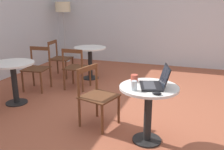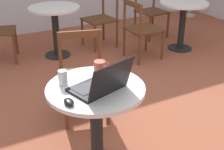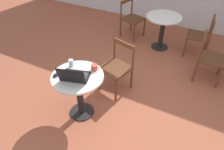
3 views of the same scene
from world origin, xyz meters
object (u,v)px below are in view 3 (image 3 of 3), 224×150
at_px(laptop, 74,76).
at_px(cafe_table_near, 79,86).
at_px(mug, 94,67).
at_px(drinking_glass, 71,63).
at_px(chair_far_left, 131,18).
at_px(chair_near_back, 117,67).
at_px(chair_far_right, 201,36).
at_px(cafe_table_far, 163,25).
at_px(mouse, 56,75).
at_px(chair_mid_left, 209,58).

bearing_deg(laptop, cafe_table_near, 97.18).
xyz_separation_m(mug, drinking_glass, (-0.32, -0.08, 0.01)).
bearing_deg(chair_far_left, chair_near_back, -73.91).
height_order(chair_far_right, drinking_glass, same).
bearing_deg(cafe_table_far, cafe_table_near, -101.42).
relative_size(cafe_table_far, drinking_glass, 6.48).
distance_m(cafe_table_far, drinking_glass, 2.32).
bearing_deg(laptop, drinking_glass, 133.75).
height_order(mug, drinking_glass, drinking_glass).
relative_size(cafe_table_far, chair_far_left, 0.87).
bearing_deg(mug, mouse, -138.26).
distance_m(cafe_table_near, chair_mid_left, 2.26).
bearing_deg(cafe_table_far, chair_far_left, 164.99).
bearing_deg(chair_near_back, cafe_table_far, 80.72).
bearing_deg(chair_far_left, laptop, -83.17).
distance_m(cafe_table_near, cafe_table_far, 2.39).
bearing_deg(chair_mid_left, mug, -132.04).
height_order(chair_far_left, mug, chair_far_left).
height_order(chair_far_left, drinking_glass, same).
xyz_separation_m(cafe_table_near, chair_mid_left, (1.48, 1.71, -0.11)).
xyz_separation_m(chair_far_left, mug, (0.44, -2.34, 0.33)).
bearing_deg(chair_far_left, drinking_glass, -87.22).
bearing_deg(mouse, chair_far_left, 91.26).
bearing_deg(chair_near_back, chair_mid_left, 36.84).
bearing_deg(chair_far_right, laptop, -116.10).
distance_m(laptop, mug, 0.31).
xyz_separation_m(cafe_table_near, mouse, (-0.25, -0.13, 0.20)).
relative_size(chair_far_left, mug, 6.59).
bearing_deg(chair_far_right, mouse, -120.04).
relative_size(chair_near_back, drinking_glass, 7.47).
height_order(cafe_table_far, chair_far_right, chair_far_right).
distance_m(cafe_table_near, mouse, 0.34).
bearing_deg(chair_mid_left, chair_near_back, -143.16).
xyz_separation_m(cafe_table_near, drinking_glass, (-0.19, 0.14, 0.24)).
xyz_separation_m(mouse, mug, (0.38, 0.34, 0.03)).
bearing_deg(laptop, chair_mid_left, 50.28).
relative_size(cafe_table_near, chair_near_back, 0.87).
distance_m(chair_far_right, drinking_glass, 2.71).
height_order(chair_mid_left, drinking_glass, same).
distance_m(cafe_table_near, mug, 0.34).
xyz_separation_m(chair_far_right, mug, (-1.09, -2.21, 0.33)).
distance_m(cafe_table_far, mug, 2.17).
relative_size(chair_mid_left, laptop, 1.92).
distance_m(cafe_table_far, mouse, 2.59).
height_order(mouse, drinking_glass, drinking_glass).
distance_m(chair_near_back, mouse, 1.04).
relative_size(mouse, drinking_glass, 0.91).
height_order(cafe_table_near, chair_mid_left, chair_mid_left).
relative_size(chair_far_right, drinking_glass, 7.47).
height_order(cafe_table_near, drinking_glass, drinking_glass).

